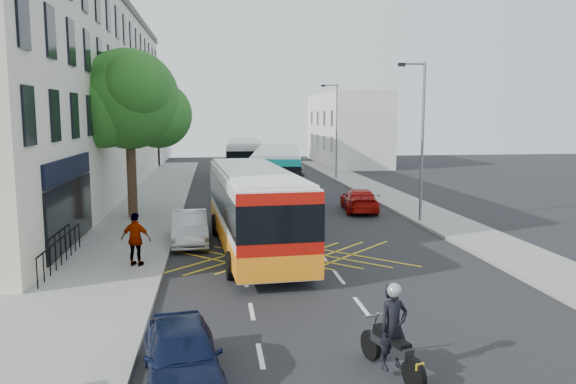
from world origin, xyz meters
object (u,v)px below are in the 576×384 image
object	(u,v)px
distant_car_silver	(294,168)
pedestrian_far	(136,239)
bus_mid	(277,175)
parked_car_silver	(189,228)
lamp_near	(421,133)
distant_car_grey	(256,166)
lamp_far	(336,126)
parked_car_blue	(182,355)
motorbike	(393,332)
red_hatchback	(359,200)
bus_far	(245,159)
street_tree	(129,100)
bus_near	(254,208)

from	to	relation	value
distant_car_silver	pedestrian_far	bearing A→B (deg)	73.23
bus_mid	parked_car_silver	size ratio (longest dim) A/B	2.90
lamp_near	distant_car_grey	xyz separation A→B (m)	(-6.30, 27.17, -3.97)
lamp_far	parked_car_blue	size ratio (longest dim) A/B	2.10
distant_car_grey	distant_car_silver	xyz separation A→B (m)	(3.36, -2.85, 0.03)
pedestrian_far	motorbike	bearing A→B (deg)	142.96
lamp_far	parked_car_blue	bearing A→B (deg)	-107.05
red_hatchback	bus_far	bearing A→B (deg)	-64.05
street_tree	bus_near	distance (m)	10.69
parked_car_silver	red_hatchback	distance (m)	11.81
parked_car_silver	lamp_far	bearing A→B (deg)	60.45
bus_near	distant_car_silver	size ratio (longest dim) A/B	3.05
bus_near	parked_car_silver	world-z (taller)	bus_near
lamp_near	distant_car_grey	bearing A→B (deg)	103.06
bus_far	bus_mid	bearing A→B (deg)	-81.22
bus_far	distant_car_silver	size ratio (longest dim) A/B	3.12
red_hatchback	distant_car_silver	xyz separation A→B (m)	(-0.88, 20.35, 0.01)
distant_car_silver	street_tree	bearing A→B (deg)	62.45
distant_car_silver	bus_far	bearing A→B (deg)	40.29
parked_car_silver	pedestrian_far	world-z (taller)	pedestrian_far
lamp_far	red_hatchback	bearing A→B (deg)	-97.35
lamp_near	lamp_far	world-z (taller)	same
distant_car_grey	pedestrian_far	xyz separation A→B (m)	(-6.89, -34.28, 0.46)
bus_near	distant_car_silver	xyz separation A→B (m)	(5.85, 29.03, -1.09)
distant_car_grey	distant_car_silver	bearing A→B (deg)	-45.01
motorbike	pedestrian_far	xyz separation A→B (m)	(-6.51, 9.19, 0.16)
lamp_far	parked_car_silver	world-z (taller)	lamp_far
lamp_far	pedestrian_far	bearing A→B (deg)	-115.96
distant_car_grey	bus_near	bearing A→B (deg)	-99.17
lamp_far	parked_car_silver	bearing A→B (deg)	-116.34
bus_far	pedestrian_far	xyz separation A→B (m)	(-5.41, -27.51, -0.70)
bus_near	motorbike	size ratio (longest dim) A/B	5.42
bus_far	distant_car_silver	xyz separation A→B (m)	(4.84, 3.92, -1.14)
lamp_near	red_hatchback	bearing A→B (deg)	117.55
motorbike	distant_car_silver	xyz separation A→B (m)	(3.75, 40.62, -0.28)
motorbike	parked_car_blue	xyz separation A→B (m)	(-4.41, 0.13, -0.31)
parked_car_blue	parked_car_silver	bearing A→B (deg)	84.39
street_tree	bus_near	size ratio (longest dim) A/B	0.73
street_tree	lamp_near	world-z (taller)	street_tree
lamp_near	pedestrian_far	bearing A→B (deg)	-151.69
street_tree	bus_near	bearing A→B (deg)	-52.37
parked_car_silver	bus_mid	bearing A→B (deg)	62.04
bus_mid	pedestrian_far	bearing A→B (deg)	-106.89
bus_mid	distant_car_grey	distance (m)	19.43
distant_car_grey	motorbike	bearing A→B (deg)	-95.22
red_hatchback	pedestrian_far	distance (m)	15.70
lamp_near	parked_car_silver	xyz separation A→B (m)	(-11.48, -3.18, -3.91)
bus_mid	distant_car_silver	bearing A→B (deg)	85.68
parked_car_silver	distant_car_silver	bearing A→B (deg)	69.55
lamp_near	parked_car_silver	world-z (taller)	lamp_near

